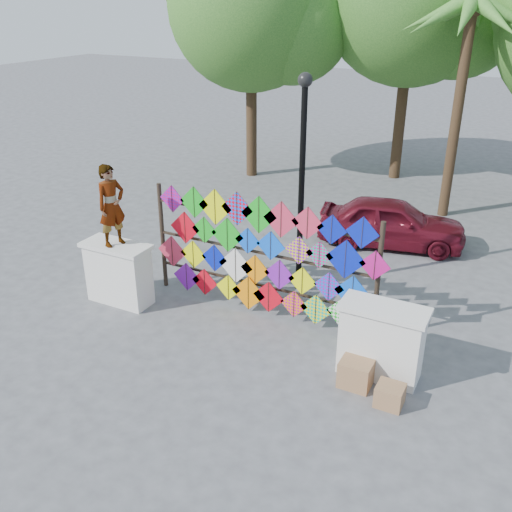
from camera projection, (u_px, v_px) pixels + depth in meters
name	position (u px, v px, depth m)	size (l,w,h in m)	color
ground	(241.00, 328.00, 10.78)	(80.00, 80.00, 0.00)	slate
parapet_left	(119.00, 273.00, 11.47)	(1.40, 0.65, 1.28)	white
parapet_right	(381.00, 341.00, 9.23)	(1.40, 0.65, 1.28)	white
kite_rack	(263.00, 256.00, 10.82)	(4.97, 0.24, 2.43)	black
tree_west	(254.00, 7.00, 17.64)	(5.85, 5.20, 8.01)	#49311F
palm_tree	(469.00, 29.00, 14.25)	(3.62, 3.62, 5.83)	#49311F
vendor_woman	(111.00, 206.00, 10.87)	(0.59, 0.38, 1.61)	#99999E
sedan	(392.00, 222.00, 14.11)	(1.44, 3.57, 1.22)	maroon
lamppost	(302.00, 166.00, 11.14)	(0.28, 0.28, 4.46)	black
cardboard_box_near	(356.00, 373.00, 9.14)	(0.51, 0.45, 0.45)	#966B48
cardboard_box_far	(390.00, 395.00, 8.71)	(0.41, 0.38, 0.35)	#966B48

